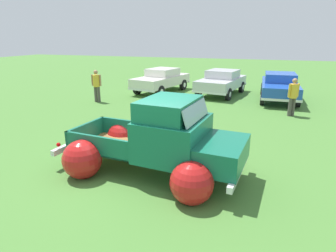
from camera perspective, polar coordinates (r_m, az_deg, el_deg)
name	(u,v)px	position (r m, az deg, el deg)	size (l,w,h in m)	color
ground_plane	(150,170)	(7.39, -3.70, -8.87)	(80.00, 80.00, 0.00)	#477A33
vintage_pickup_truck	(163,145)	(6.93, -0.97, -3.85)	(4.77, 3.09, 1.96)	black
show_car_0	(162,79)	(17.70, -1.31, 9.34)	(2.68, 4.57, 1.43)	black
show_car_1	(222,81)	(17.14, 10.70, 8.78)	(2.62, 4.42, 1.43)	black
show_car_2	(279,85)	(16.51, 21.45, 7.57)	(1.92, 4.59, 1.43)	black
spectator_0	(97,84)	(15.33, -14.14, 8.17)	(0.54, 0.39, 1.66)	#4C4742
spectator_1	(293,95)	(13.27, 23.79, 5.74)	(0.48, 0.48, 1.62)	#4C4742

